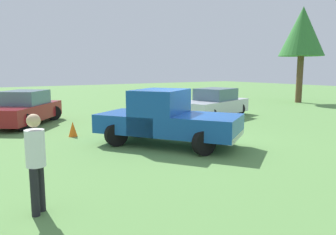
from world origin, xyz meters
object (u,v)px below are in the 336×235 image
object	(u,v)px
pickup_truck	(165,117)
traffic_cone	(73,129)
sedan_near	(214,104)
sedan_far	(24,109)
tree_back_left	(302,32)
person_visitor	(36,158)

from	to	relation	value
pickup_truck	traffic_cone	size ratio (longest dim) A/B	8.77
sedan_near	sedan_far	world-z (taller)	sedan_far
traffic_cone	tree_back_left	bearing A→B (deg)	9.27
person_visitor	sedan_near	bearing A→B (deg)	-106.14
pickup_truck	traffic_cone	world-z (taller)	pickup_truck
sedan_far	person_visitor	distance (m)	9.86
person_visitor	traffic_cone	size ratio (longest dim) A/B	3.12
tree_back_left	traffic_cone	bearing A→B (deg)	-170.73
sedan_far	traffic_cone	bearing A→B (deg)	52.56
sedan_near	sedan_far	xyz separation A→B (m)	(-8.69, 2.72, 0.04)
pickup_truck	sedan_near	world-z (taller)	pickup_truck
tree_back_left	traffic_cone	world-z (taller)	tree_back_left
pickup_truck	sedan_near	bearing A→B (deg)	91.58
pickup_truck	sedan_near	size ratio (longest dim) A/B	1.04
traffic_cone	person_visitor	bearing A→B (deg)	-112.66
tree_back_left	traffic_cone	xyz separation A→B (m)	(-17.67, -2.88, -4.76)
pickup_truck	sedan_far	size ratio (longest dim) A/B	1.10
sedan_near	tree_back_left	distance (m)	11.04
sedan_near	traffic_cone	distance (m)	7.79
pickup_truck	person_visitor	xyz separation A→B (m)	(-4.60, -3.08, 0.05)
person_visitor	tree_back_left	distance (m)	22.43
sedan_far	tree_back_left	distance (m)	19.16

